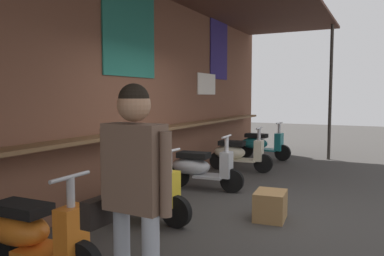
{
  "coord_description": "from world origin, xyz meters",
  "views": [
    {
      "loc": [
        -5.1,
        -1.77,
        1.64
      ],
      "look_at": [
        1.06,
        1.32,
        1.06
      ],
      "focal_mm": 36.1,
      "sensor_mm": 36.0,
      "label": 1
    }
  ],
  "objects_px": {
    "scooter_yellow": "(139,191)",
    "scooter_teal": "(261,144)",
    "scooter_orange": "(31,233)",
    "scooter_silver": "(200,167)",
    "merchandise_crate": "(270,205)",
    "shopper_with_handbag": "(133,181)",
    "scooter_cream": "(237,153)"
  },
  "relations": [
    {
      "from": "scooter_yellow",
      "to": "scooter_teal",
      "type": "height_order",
      "value": "same"
    },
    {
      "from": "scooter_orange",
      "to": "scooter_silver",
      "type": "xyz_separation_m",
      "value": [
        3.59,
        -0.0,
        0.0
      ]
    },
    {
      "from": "scooter_orange",
      "to": "merchandise_crate",
      "type": "height_order",
      "value": "scooter_orange"
    },
    {
      "from": "scooter_silver",
      "to": "shopper_with_handbag",
      "type": "distance_m",
      "value": 4.12
    },
    {
      "from": "scooter_cream",
      "to": "shopper_with_handbag",
      "type": "height_order",
      "value": "shopper_with_handbag"
    },
    {
      "from": "scooter_teal",
      "to": "shopper_with_handbag",
      "type": "bearing_deg",
      "value": -76.99
    },
    {
      "from": "scooter_cream",
      "to": "scooter_teal",
      "type": "height_order",
      "value": "same"
    },
    {
      "from": "scooter_cream",
      "to": "scooter_teal",
      "type": "distance_m",
      "value": 1.78
    },
    {
      "from": "scooter_orange",
      "to": "scooter_yellow",
      "type": "bearing_deg",
      "value": 88.45
    },
    {
      "from": "scooter_yellow",
      "to": "shopper_with_handbag",
      "type": "xyz_separation_m",
      "value": [
        -1.98,
        -1.32,
        0.67
      ]
    },
    {
      "from": "scooter_silver",
      "to": "merchandise_crate",
      "type": "height_order",
      "value": "scooter_silver"
    },
    {
      "from": "shopper_with_handbag",
      "to": "merchandise_crate",
      "type": "height_order",
      "value": "shopper_with_handbag"
    },
    {
      "from": "scooter_yellow",
      "to": "scooter_orange",
      "type": "bearing_deg",
      "value": -86.78
    },
    {
      "from": "scooter_teal",
      "to": "shopper_with_handbag",
      "type": "xyz_separation_m",
      "value": [
        -7.49,
        -1.32,
        0.67
      ]
    },
    {
      "from": "merchandise_crate",
      "to": "scooter_silver",
      "type": "bearing_deg",
      "value": 55.39
    },
    {
      "from": "scooter_silver",
      "to": "scooter_cream",
      "type": "distance_m",
      "value": 1.87
    },
    {
      "from": "scooter_yellow",
      "to": "merchandise_crate",
      "type": "distance_m",
      "value": 1.75
    },
    {
      "from": "scooter_yellow",
      "to": "scooter_cream",
      "type": "relative_size",
      "value": 1.0
    },
    {
      "from": "scooter_orange",
      "to": "scooter_teal",
      "type": "height_order",
      "value": "same"
    },
    {
      "from": "scooter_cream",
      "to": "scooter_orange",
      "type": "bearing_deg",
      "value": -93.47
    },
    {
      "from": "shopper_with_handbag",
      "to": "scooter_silver",
      "type": "bearing_deg",
      "value": -159.14
    },
    {
      "from": "scooter_yellow",
      "to": "scooter_silver",
      "type": "distance_m",
      "value": 1.86
    },
    {
      "from": "shopper_with_handbag",
      "to": "scooter_cream",
      "type": "bearing_deg",
      "value": -165.09
    },
    {
      "from": "scooter_silver",
      "to": "scooter_cream",
      "type": "height_order",
      "value": "same"
    },
    {
      "from": "scooter_yellow",
      "to": "shopper_with_handbag",
      "type": "distance_m",
      "value": 2.47
    },
    {
      "from": "scooter_cream",
      "to": "shopper_with_handbag",
      "type": "distance_m",
      "value": 5.9
    },
    {
      "from": "scooter_cream",
      "to": "shopper_with_handbag",
      "type": "bearing_deg",
      "value": -80.46
    },
    {
      "from": "scooter_cream",
      "to": "scooter_silver",
      "type": "bearing_deg",
      "value": -93.47
    },
    {
      "from": "merchandise_crate",
      "to": "shopper_with_handbag",
      "type": "bearing_deg",
      "value": 175.48
    },
    {
      "from": "scooter_teal",
      "to": "merchandise_crate",
      "type": "height_order",
      "value": "scooter_teal"
    },
    {
      "from": "scooter_yellow",
      "to": "merchandise_crate",
      "type": "height_order",
      "value": "scooter_yellow"
    },
    {
      "from": "scooter_silver",
      "to": "scooter_cream",
      "type": "bearing_deg",
      "value": 85.75
    }
  ]
}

